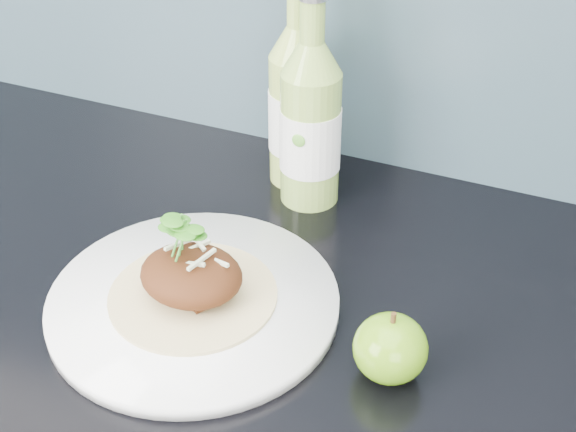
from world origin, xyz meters
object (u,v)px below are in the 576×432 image
at_px(cider_bottle_left, 298,106).
at_px(green_apple, 390,348).
at_px(dinner_plate, 194,302).
at_px(cider_bottle_right, 310,125).

bearing_deg(cider_bottle_left, green_apple, -43.42).
bearing_deg(cider_bottle_left, dinner_plate, -80.11).
distance_m(cider_bottle_left, cider_bottle_right, 0.05).
relative_size(green_apple, cider_bottle_left, 0.34).
bearing_deg(cider_bottle_left, cider_bottle_right, -39.88).
bearing_deg(green_apple, dinner_plate, 177.46).
height_order(dinner_plate, cider_bottle_left, cider_bottle_left).
xyz_separation_m(green_apple, cider_bottle_right, (-0.18, 0.25, 0.07)).
height_order(dinner_plate, green_apple, green_apple).
xyz_separation_m(dinner_plate, cider_bottle_right, (0.03, 0.24, 0.09)).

